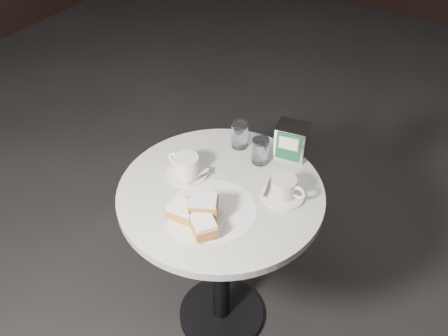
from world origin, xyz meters
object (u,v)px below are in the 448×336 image
at_px(beignet_plate, 196,215).
at_px(napkin_dispenser, 291,141).
at_px(coffee_cup_left, 186,167).
at_px(water_glass_left, 240,135).
at_px(water_glass_right, 260,151).
at_px(cafe_table, 221,230).
at_px(coffee_cup_right, 284,189).

bearing_deg(beignet_plate, napkin_dispenser, 79.41).
xyz_separation_m(coffee_cup_left, water_glass_left, (0.07, 0.24, 0.02)).
bearing_deg(napkin_dispenser, beignet_plate, -113.38).
relative_size(water_glass_right, napkin_dispenser, 0.76).
xyz_separation_m(cafe_table, beignet_plate, (0.02, -0.16, 0.23)).
bearing_deg(napkin_dispenser, water_glass_right, -141.35).
relative_size(water_glass_left, napkin_dispenser, 0.78).
xyz_separation_m(beignet_plate, coffee_cup_left, (-0.16, 0.17, 0.00)).
bearing_deg(napkin_dispenser, cafe_table, -122.44).
xyz_separation_m(coffee_cup_right, napkin_dispenser, (-0.08, 0.20, 0.03)).
bearing_deg(water_glass_right, coffee_cup_left, -131.60).
xyz_separation_m(water_glass_right, napkin_dispenser, (0.07, 0.09, 0.02)).
bearing_deg(beignet_plate, water_glass_left, 103.51).
xyz_separation_m(cafe_table, water_glass_right, (0.03, 0.20, 0.25)).
relative_size(water_glass_left, water_glass_right, 1.03).
relative_size(coffee_cup_left, coffee_cup_right, 1.02).
bearing_deg(coffee_cup_right, water_glass_left, 149.60).
height_order(cafe_table, napkin_dispenser, napkin_dispenser).
height_order(coffee_cup_left, water_glass_left, water_glass_left).
bearing_deg(cafe_table, napkin_dispenser, 70.35).
bearing_deg(coffee_cup_right, beignet_plate, -124.53).
relative_size(beignet_plate, napkin_dispenser, 1.63).
relative_size(coffee_cup_left, napkin_dispenser, 1.22).
xyz_separation_m(beignet_plate, coffee_cup_right, (0.17, 0.26, 0.00)).
height_order(water_glass_left, water_glass_right, water_glass_left).
xyz_separation_m(cafe_table, water_glass_left, (-0.08, 0.24, 0.25)).
xyz_separation_m(coffee_cup_right, water_glass_left, (-0.27, 0.15, 0.02)).
height_order(water_glass_right, napkin_dispenser, napkin_dispenser).
bearing_deg(water_glass_left, cafe_table, -72.16).
relative_size(cafe_table, water_glass_left, 7.43).
bearing_deg(napkin_dispenser, coffee_cup_left, -143.46).
bearing_deg(cafe_table, coffee_cup_left, 178.39).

